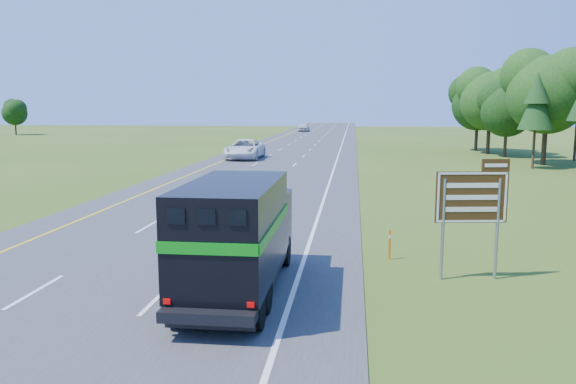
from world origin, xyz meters
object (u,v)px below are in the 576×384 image
horse_truck (237,233)px  exit_sign (473,202)px  white_suv (245,149)px  far_car (304,127)px

horse_truck → exit_sign: size_ratio=1.98×
white_suv → exit_sign: 41.24m
horse_truck → far_car: 104.71m
far_car → exit_sign: exit_sign is taller
far_car → exit_sign: 103.19m
white_suv → far_car: (0.33, 63.62, -0.09)m
exit_sign → horse_truck: bearing=-169.6°
white_suv → exit_sign: (14.52, -38.57, 1.39)m
horse_truck → white_suv: bearing=100.7°
horse_truck → exit_sign: 7.17m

